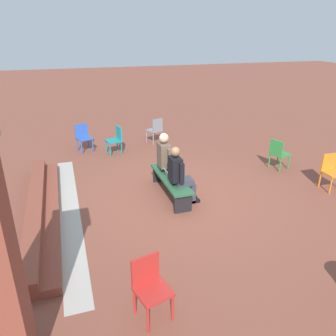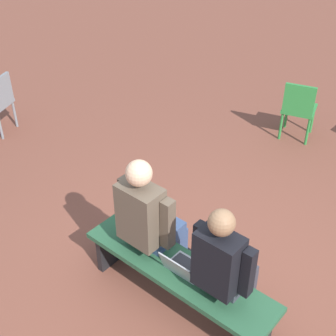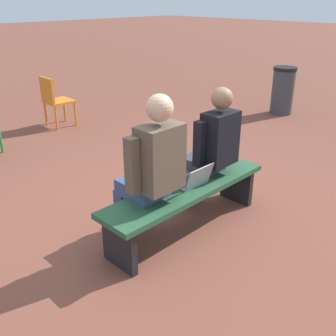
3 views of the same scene
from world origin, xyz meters
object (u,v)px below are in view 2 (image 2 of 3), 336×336
bench (178,275)px  laptop (183,267)px  person_adult (150,219)px  plastic_chair_mid_courtyard (299,107)px  person_student (225,265)px

bench → laptop: size_ratio=5.63×
person_adult → plastic_chair_mid_courtyard: size_ratio=1.64×
bench → person_student: person_student is taller
plastic_chair_mid_courtyard → person_adult: bearing=93.5°
laptop → plastic_chair_mid_courtyard: size_ratio=0.38×
person_student → person_adult: (0.78, -0.00, 0.03)m
person_student → laptop: (0.35, 0.08, -0.20)m
bench → person_student: size_ratio=1.38×
bench → laptop: 0.16m
bench → person_adult: 0.53m
person_student → person_adult: person_adult is taller
person_adult → plastic_chair_mid_courtyard: 3.18m
bench → person_student: bearing=-171.0°
laptop → person_student: bearing=-167.6°
bench → plastic_chair_mid_courtyard: (0.57, -3.24, 0.13)m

